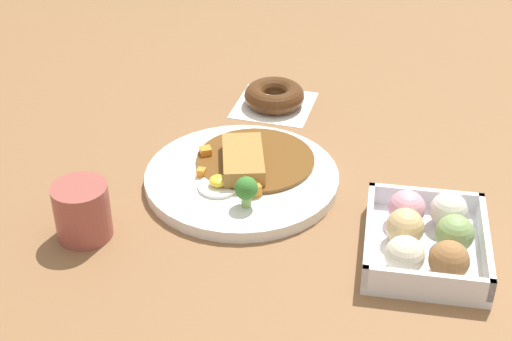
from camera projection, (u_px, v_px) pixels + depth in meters
name	position (u px, v px, depth m)	size (l,w,h in m)	color
ground_plane	(293.00, 167.00, 1.16)	(1.60, 1.60, 0.00)	brown
curry_plate	(243.00, 175.00, 1.12)	(0.29, 0.29, 0.06)	white
donut_box	(427.00, 238.00, 0.97)	(0.19, 0.16, 0.06)	white
chocolate_ring_donut	(274.00, 96.00, 1.32)	(0.15, 0.15, 0.04)	white
coffee_mug	(82.00, 211.00, 1.00)	(0.07, 0.07, 0.08)	#9E4C42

